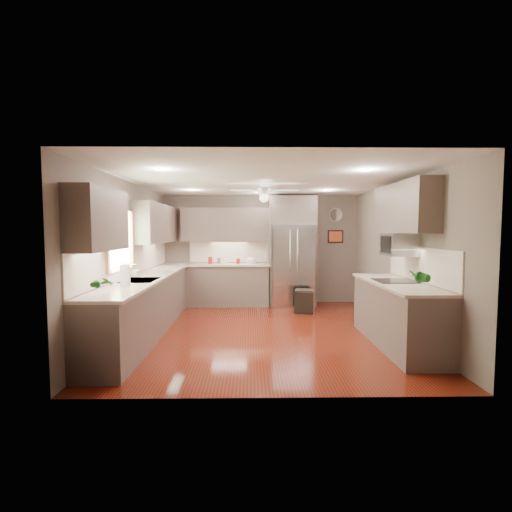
{
  "coord_description": "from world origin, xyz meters",
  "views": [
    {
      "loc": [
        -0.24,
        -6.14,
        1.7
      ],
      "look_at": [
        -0.14,
        0.6,
        1.23
      ],
      "focal_mm": 26.0,
      "sensor_mm": 36.0,
      "label": 1
    }
  ],
  "objects_px": {
    "canister_b": "(219,261)",
    "potted_plant_left": "(103,283)",
    "canister_a": "(210,260)",
    "paper_towel": "(125,276)",
    "bowl": "(251,262)",
    "canister_c": "(224,260)",
    "canister_d": "(238,261)",
    "potted_plant_right": "(419,277)",
    "microwave": "(399,245)",
    "soap_bottle": "(136,272)",
    "refrigerator": "(292,253)",
    "stool": "(304,301)"
  },
  "relations": [
    {
      "from": "soap_bottle",
      "to": "paper_towel",
      "type": "xyz_separation_m",
      "value": [
        0.13,
        -0.92,
        0.06
      ]
    },
    {
      "from": "potted_plant_right",
      "to": "bowl",
      "type": "relative_size",
      "value": 1.47
    },
    {
      "from": "potted_plant_left",
      "to": "canister_a",
      "type": "bearing_deg",
      "value": 79.11
    },
    {
      "from": "canister_b",
      "to": "potted_plant_left",
      "type": "bearing_deg",
      "value": -103.48
    },
    {
      "from": "potted_plant_left",
      "to": "paper_towel",
      "type": "distance_m",
      "value": 0.74
    },
    {
      "from": "canister_d",
      "to": "canister_b",
      "type": "bearing_deg",
      "value": 174.18
    },
    {
      "from": "canister_b",
      "to": "bowl",
      "type": "relative_size",
      "value": 0.55
    },
    {
      "from": "potted_plant_left",
      "to": "potted_plant_right",
      "type": "bearing_deg",
      "value": 5.99
    },
    {
      "from": "bowl",
      "to": "stool",
      "type": "xyz_separation_m",
      "value": [
        1.1,
        -0.82,
        -0.73
      ]
    },
    {
      "from": "canister_a",
      "to": "paper_towel",
      "type": "xyz_separation_m",
      "value": [
        -0.79,
        -3.37,
        0.06
      ]
    },
    {
      "from": "bowl",
      "to": "refrigerator",
      "type": "xyz_separation_m",
      "value": [
        0.93,
        -0.07,
        0.22
      ]
    },
    {
      "from": "canister_c",
      "to": "soap_bottle",
      "type": "height_order",
      "value": "canister_c"
    },
    {
      "from": "bowl",
      "to": "stool",
      "type": "distance_m",
      "value": 1.55
    },
    {
      "from": "soap_bottle",
      "to": "bowl",
      "type": "xyz_separation_m",
      "value": [
        1.83,
        2.46,
        -0.06
      ]
    },
    {
      "from": "canister_a",
      "to": "canister_d",
      "type": "xyz_separation_m",
      "value": [
        0.63,
        -0.03,
        -0.02
      ]
    },
    {
      "from": "potted_plant_left",
      "to": "microwave",
      "type": "distance_m",
      "value": 4.2
    },
    {
      "from": "canister_d",
      "to": "refrigerator",
      "type": "relative_size",
      "value": 0.05
    },
    {
      "from": "canister_b",
      "to": "refrigerator",
      "type": "distance_m",
      "value": 1.66
    },
    {
      "from": "bowl",
      "to": "stool",
      "type": "bearing_deg",
      "value": -36.79
    },
    {
      "from": "canister_b",
      "to": "canister_d",
      "type": "relative_size",
      "value": 0.98
    },
    {
      "from": "bowl",
      "to": "microwave",
      "type": "bearing_deg",
      "value": -50.96
    },
    {
      "from": "potted_plant_right",
      "to": "paper_towel",
      "type": "xyz_separation_m",
      "value": [
        -3.85,
        0.34,
        -0.03
      ]
    },
    {
      "from": "bowl",
      "to": "canister_c",
      "type": "bearing_deg",
      "value": 179.85
    },
    {
      "from": "canister_a",
      "to": "bowl",
      "type": "relative_size",
      "value": 0.68
    },
    {
      "from": "potted_plant_right",
      "to": "microwave",
      "type": "relative_size",
      "value": 0.6
    },
    {
      "from": "refrigerator",
      "to": "stool",
      "type": "distance_m",
      "value": 1.22
    },
    {
      "from": "soap_bottle",
      "to": "microwave",
      "type": "xyz_separation_m",
      "value": [
        4.09,
        -0.32,
        0.46
      ]
    },
    {
      "from": "stool",
      "to": "microwave",
      "type": "bearing_deg",
      "value": -59.45
    },
    {
      "from": "canister_d",
      "to": "stool",
      "type": "relative_size",
      "value": 0.27
    },
    {
      "from": "potted_plant_left",
      "to": "potted_plant_right",
      "type": "height_order",
      "value": "potted_plant_right"
    },
    {
      "from": "potted_plant_right",
      "to": "refrigerator",
      "type": "xyz_separation_m",
      "value": [
        -1.21,
        3.64,
        0.08
      ]
    },
    {
      "from": "canister_c",
      "to": "potted_plant_right",
      "type": "xyz_separation_m",
      "value": [
        2.75,
        -3.71,
        0.08
      ]
    },
    {
      "from": "canister_a",
      "to": "bowl",
      "type": "xyz_separation_m",
      "value": [
        0.92,
        0.01,
        -0.05
      ]
    },
    {
      "from": "paper_towel",
      "to": "stool",
      "type": "bearing_deg",
      "value": 42.33
    },
    {
      "from": "soap_bottle",
      "to": "microwave",
      "type": "relative_size",
      "value": 0.31
    },
    {
      "from": "potted_plant_right",
      "to": "canister_d",
      "type": "bearing_deg",
      "value": 123.46
    },
    {
      "from": "canister_a",
      "to": "canister_c",
      "type": "relative_size",
      "value": 0.83
    },
    {
      "from": "soap_bottle",
      "to": "stool",
      "type": "relative_size",
      "value": 0.36
    },
    {
      "from": "canister_b",
      "to": "microwave",
      "type": "distance_m",
      "value": 4.1
    },
    {
      "from": "canister_b",
      "to": "soap_bottle",
      "type": "distance_m",
      "value": 2.7
    },
    {
      "from": "potted_plant_left",
      "to": "microwave",
      "type": "relative_size",
      "value": 0.55
    },
    {
      "from": "canister_d",
      "to": "refrigerator",
      "type": "distance_m",
      "value": 1.23
    },
    {
      "from": "soap_bottle",
      "to": "potted_plant_left",
      "type": "bearing_deg",
      "value": -85.78
    },
    {
      "from": "canister_b",
      "to": "canister_a",
      "type": "bearing_deg",
      "value": -176.41
    },
    {
      "from": "canister_a",
      "to": "canister_b",
      "type": "relative_size",
      "value": 1.24
    },
    {
      "from": "potted_plant_right",
      "to": "stool",
      "type": "xyz_separation_m",
      "value": [
        -1.04,
        2.89,
        -0.87
      ]
    },
    {
      "from": "paper_towel",
      "to": "canister_d",
      "type": "bearing_deg",
      "value": 66.97
    },
    {
      "from": "canister_b",
      "to": "bowl",
      "type": "height_order",
      "value": "canister_b"
    },
    {
      "from": "potted_plant_left",
      "to": "microwave",
      "type": "bearing_deg",
      "value": 18.67
    },
    {
      "from": "potted_plant_right",
      "to": "refrigerator",
      "type": "bearing_deg",
      "value": 108.39
    }
  ]
}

